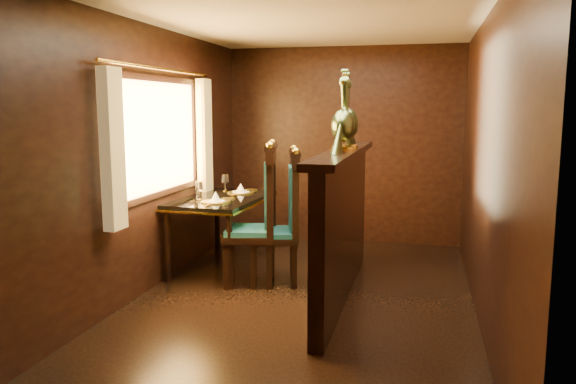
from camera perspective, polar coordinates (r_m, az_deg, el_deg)
name	(u,v)px	position (r m, az deg, el deg)	size (l,w,h in m)	color
ground	(301,304)	(5.10, 1.31, -11.28)	(5.00, 5.00, 0.00)	black
room_shell	(292,125)	(4.84, 0.43, 6.79)	(3.04, 5.04, 2.52)	black
partition	(342,221)	(5.14, 5.56, -2.91)	(0.26, 2.70, 1.36)	black
dining_table	(222,204)	(6.02, -6.70, -1.22)	(0.89, 1.38, 0.99)	black
chair_left	(263,210)	(5.50, -2.59, -1.82)	(0.61, 0.63, 1.42)	black
chair_right	(286,213)	(5.51, -0.18, -2.11)	(0.61, 0.62, 1.36)	black
peacock_left	(343,111)	(4.95, 5.63, 8.19)	(0.22, 0.58, 0.69)	#1A503F
peacock_right	(347,110)	(5.19, 6.00, 8.32)	(0.22, 0.59, 0.71)	#1A503F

